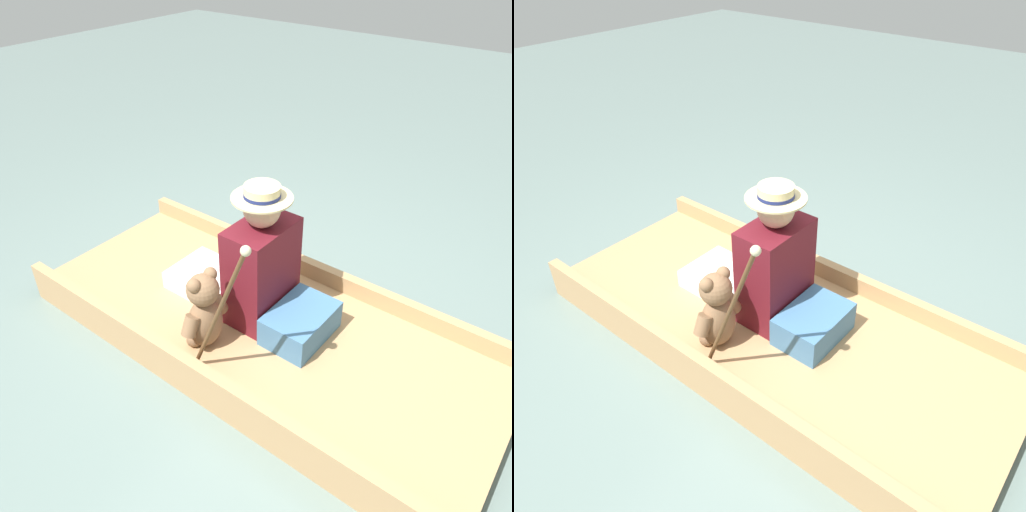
% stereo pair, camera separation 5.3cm
% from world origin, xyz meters
% --- Properties ---
extents(ground_plane, '(16.00, 16.00, 0.00)m').
position_xyz_m(ground_plane, '(0.00, 0.00, 0.00)').
color(ground_plane, slate).
extents(punt_boat, '(1.11, 2.65, 0.24)m').
position_xyz_m(punt_boat, '(0.00, 0.00, 0.08)').
color(punt_boat, tan).
rests_on(punt_boat, ground_plane).
extents(seat_cushion, '(0.40, 0.28, 0.17)m').
position_xyz_m(seat_cushion, '(0.04, -0.24, 0.22)').
color(seat_cushion, teal).
rests_on(seat_cushion, punt_boat).
extents(seated_person, '(0.39, 0.76, 0.80)m').
position_xyz_m(seated_person, '(0.06, 0.11, 0.42)').
color(seated_person, white).
rests_on(seated_person, punt_boat).
extents(teddy_bear, '(0.32, 0.19, 0.46)m').
position_xyz_m(teddy_bear, '(-0.31, 0.12, 0.35)').
color(teddy_bear, '#846042').
rests_on(teddy_bear, punt_boat).
extents(wine_glass, '(0.07, 0.07, 0.18)m').
position_xyz_m(wine_glass, '(0.37, 0.42, 0.24)').
color(wine_glass, silver).
rests_on(wine_glass, punt_boat).
extents(walking_cane, '(0.04, 0.37, 0.86)m').
position_xyz_m(walking_cane, '(-0.45, -0.14, 0.63)').
color(walking_cane, brown).
rests_on(walking_cane, punt_boat).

